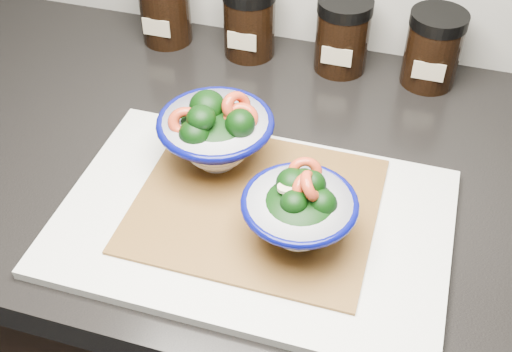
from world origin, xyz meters
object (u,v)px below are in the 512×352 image
(bowl_right, at_px, (300,211))
(spice_jar_c, at_px, (342,35))
(cutting_board, at_px, (253,221))
(spice_jar_b, at_px, (249,21))
(spice_jar_d, at_px, (433,49))
(bowl_left, at_px, (216,133))
(spice_jar_a, at_px, (165,8))

(bowl_right, bearing_deg, spice_jar_c, 93.98)
(cutting_board, height_order, spice_jar_b, spice_jar_b)
(spice_jar_b, height_order, spice_jar_c, same)
(spice_jar_d, bearing_deg, spice_jar_b, 180.00)
(bowl_left, xyz_separation_m, spice_jar_c, (0.10, 0.28, -0.00))
(spice_jar_d, bearing_deg, spice_jar_c, 180.00)
(spice_jar_d, bearing_deg, cutting_board, -114.91)
(spice_jar_a, bearing_deg, bowl_right, -49.92)
(bowl_right, bearing_deg, cutting_board, 165.25)
(cutting_board, xyz_separation_m, spice_jar_d, (0.16, 0.35, 0.05))
(bowl_right, relative_size, spice_jar_c, 1.12)
(bowl_left, relative_size, spice_jar_a, 1.27)
(spice_jar_a, bearing_deg, cutting_board, -54.42)
(bowl_left, relative_size, spice_jar_b, 1.27)
(spice_jar_b, xyz_separation_m, spice_jar_c, (0.15, 0.00, 0.00))
(spice_jar_a, xyz_separation_m, spice_jar_b, (0.14, 0.00, 0.00))
(spice_jar_b, distance_m, spice_jar_d, 0.28)
(bowl_left, distance_m, spice_jar_a, 0.33)
(spice_jar_a, height_order, spice_jar_d, same)
(bowl_left, distance_m, spice_jar_d, 0.36)
(spice_jar_c, bearing_deg, spice_jar_a, 180.00)
(spice_jar_b, bearing_deg, bowl_left, -81.32)
(bowl_left, xyz_separation_m, spice_jar_b, (-0.04, 0.28, -0.00))
(spice_jar_c, xyz_separation_m, spice_jar_d, (0.13, 0.00, 0.00))
(cutting_board, distance_m, bowl_left, 0.12)
(spice_jar_b, bearing_deg, spice_jar_a, 180.00)
(cutting_board, xyz_separation_m, spice_jar_b, (-0.11, 0.35, 0.05))
(bowl_right, distance_m, spice_jar_b, 0.41)
(cutting_board, bearing_deg, spice_jar_b, 107.79)
(spice_jar_b, bearing_deg, spice_jar_c, 0.00)
(bowl_right, distance_m, spice_jar_d, 0.38)
(cutting_board, bearing_deg, spice_jar_d, 65.09)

